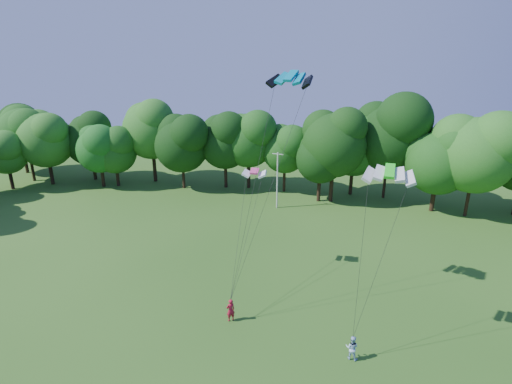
# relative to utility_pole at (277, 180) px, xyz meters

# --- Properties ---
(utility_pole) EXTENTS (1.44, 0.39, 7.28)m
(utility_pole) POSITION_rel_utility_pole_xyz_m (0.00, 0.00, 0.00)
(utility_pole) COLOR beige
(utility_pole) RESTS_ON ground
(kite_flyer_left) EXTENTS (0.78, 0.75, 1.80)m
(kite_flyer_left) POSITION_rel_utility_pole_xyz_m (0.52, -23.56, -2.87)
(kite_flyer_left) COLOR #AB162C
(kite_flyer_left) RESTS_ON ground
(kite_flyer_right) EXTENTS (0.93, 0.78, 1.70)m
(kite_flyer_right) POSITION_rel_utility_pole_xyz_m (9.22, -25.67, -2.92)
(kite_flyer_right) COLOR #ADCEF1
(kite_flyer_right) RESTS_ON ground
(kite_teal) EXTENTS (3.38, 2.24, 0.78)m
(kite_teal) POSITION_rel_utility_pole_xyz_m (3.89, -18.84, 13.50)
(kite_teal) COLOR #057C98
(kite_teal) RESTS_ON ground
(kite_green) EXTENTS (3.05, 1.63, 0.68)m
(kite_green) POSITION_rel_utility_pole_xyz_m (10.58, -23.39, 8.32)
(kite_green) COLOR #21DD21
(kite_green) RESTS_ON ground
(kite_pink) EXTENTS (2.10, 1.08, 0.35)m
(kite_pink) POSITION_rel_utility_pole_xyz_m (0.55, -15.56, 5.51)
(kite_pink) COLOR #E53F85
(kite_pink) RESTS_ON ground
(tree_back_west) EXTENTS (7.13, 7.13, 10.37)m
(tree_back_west) POSITION_rel_utility_pole_xyz_m (-26.83, 3.15, 2.71)
(tree_back_west) COLOR #392016
(tree_back_west) RESTS_ON ground
(tree_back_center) EXTENTS (9.07, 9.07, 13.19)m
(tree_back_center) POSITION_rel_utility_pole_xyz_m (6.66, 4.04, 4.47)
(tree_back_center) COLOR black
(tree_back_center) RESTS_ON ground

